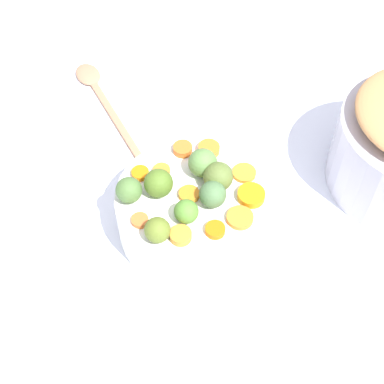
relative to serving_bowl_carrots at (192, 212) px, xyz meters
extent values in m
cube|color=white|center=(0.04, 0.02, -0.05)|extent=(2.40, 2.40, 0.02)
cylinder|color=white|center=(0.00, 0.00, 0.00)|extent=(0.22, 0.22, 0.08)
cylinder|color=orange|center=(-0.04, -0.07, 0.04)|extent=(0.03, 0.03, 0.01)
cylinder|color=orange|center=(0.00, 0.00, 0.04)|extent=(0.04, 0.04, 0.01)
cylinder|color=orange|center=(-0.03, 0.08, 0.04)|extent=(0.05, 0.05, 0.01)
cylinder|color=orange|center=(-0.08, 0.03, 0.05)|extent=(0.04, 0.04, 0.01)
cylinder|color=orange|center=(0.04, -0.08, 0.04)|extent=(0.03, 0.03, 0.01)
cylinder|color=orange|center=(-0.05, -0.04, 0.04)|extent=(0.03, 0.03, 0.01)
cylinder|color=orange|center=(-0.09, -0.01, 0.05)|extent=(0.03, 0.03, 0.01)
cylinder|color=orange|center=(0.06, 0.03, 0.04)|extent=(0.03, 0.03, 0.01)
cylinder|color=orange|center=(0.05, 0.06, 0.04)|extent=(0.04, 0.04, 0.01)
cylinder|color=orange|center=(0.01, 0.08, 0.05)|extent=(0.06, 0.06, 0.01)
cylinder|color=orange|center=(0.07, -0.02, 0.05)|extent=(0.04, 0.04, 0.01)
sphere|color=#4A6F41|center=(0.01, 0.03, 0.06)|extent=(0.04, 0.04, 0.04)
sphere|color=#4D7237|center=(0.00, -0.09, 0.06)|extent=(0.04, 0.04, 0.04)
sphere|color=olive|center=(0.06, -0.05, 0.06)|extent=(0.04, 0.04, 0.04)
sphere|color=#4F7024|center=(-0.01, -0.05, 0.06)|extent=(0.04, 0.04, 0.04)
sphere|color=#51862F|center=(0.04, -0.01, 0.06)|extent=(0.03, 0.03, 0.03)
sphere|color=#5A8542|center=(-0.04, 0.02, 0.06)|extent=(0.04, 0.04, 0.04)
sphere|color=#576C2F|center=(-0.02, 0.04, 0.06)|extent=(0.04, 0.04, 0.04)
cube|color=#AD7958|center=(-0.23, -0.11, -0.04)|extent=(0.21, 0.10, 0.01)
ellipsoid|color=#AD7958|center=(-0.35, -0.17, -0.03)|extent=(0.07, 0.06, 0.01)
camera|label=1|loc=(0.49, -0.04, 0.71)|focal=54.59mm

